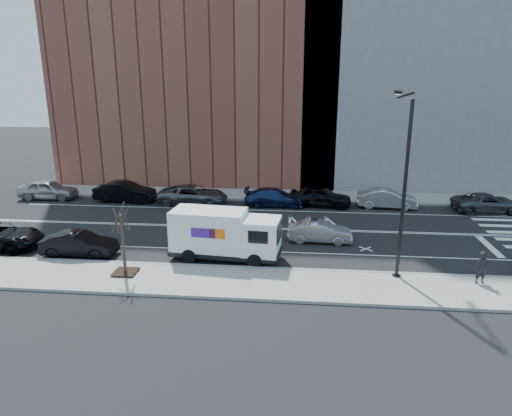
% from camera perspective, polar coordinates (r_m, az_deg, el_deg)
% --- Properties ---
extents(ground, '(120.00, 120.00, 0.00)m').
position_cam_1_polar(ground, '(31.23, 1.78, -2.57)').
color(ground, black).
rests_on(ground, ground).
extents(sidewalk_near, '(44.00, 3.60, 0.15)m').
position_cam_1_polar(sidewalk_near, '(23.05, 0.31, -9.39)').
color(sidewalk_near, gray).
rests_on(sidewalk_near, ground).
extents(sidewalk_far, '(44.00, 3.60, 0.15)m').
position_cam_1_polar(sidewalk_far, '(39.63, 2.63, 1.60)').
color(sidewalk_far, gray).
rests_on(sidewalk_far, ground).
extents(curb_near, '(44.00, 0.25, 0.17)m').
position_cam_1_polar(curb_near, '(24.68, 0.69, -7.58)').
color(curb_near, gray).
rests_on(curb_near, ground).
extents(curb_far, '(44.00, 0.25, 0.17)m').
position_cam_1_polar(curb_far, '(37.89, 2.48, 0.94)').
color(curb_far, gray).
rests_on(curb_far, ground).
extents(road_markings, '(40.00, 8.60, 0.01)m').
position_cam_1_polar(road_markings, '(31.22, 1.78, -2.56)').
color(road_markings, white).
rests_on(road_markings, ground).
extents(bldg_brick, '(26.00, 10.00, 22.00)m').
position_cam_1_polar(bldg_brick, '(46.20, -7.15, 17.25)').
color(bldg_brick, brown).
rests_on(bldg_brick, ground).
extents(bldg_concrete, '(20.00, 10.00, 26.00)m').
position_cam_1_polar(bldg_concrete, '(46.34, 19.21, 19.00)').
color(bldg_concrete, slate).
rests_on(bldg_concrete, ground).
extents(streetlight, '(0.44, 4.02, 9.34)m').
position_cam_1_polar(streetlight, '(23.70, 17.90, 3.34)').
color(streetlight, black).
rests_on(streetlight, ground).
extents(street_tree, '(1.20, 1.20, 3.75)m').
position_cam_1_polar(street_tree, '(24.46, -16.22, -5.02)').
color(street_tree, black).
rests_on(street_tree, ground).
extents(fedex_van, '(6.37, 2.71, 2.83)m').
position_cam_1_polar(fedex_van, '(25.72, -3.97, -3.26)').
color(fedex_van, black).
rests_on(fedex_van, ground).
extents(far_parked_a, '(4.87, 2.11, 1.64)m').
position_cam_1_polar(far_parked_a, '(42.33, -24.53, 2.12)').
color(far_parked_a, '#9A9B9F').
rests_on(far_parked_a, ground).
extents(far_parked_b, '(5.12, 2.02, 1.66)m').
position_cam_1_polar(far_parked_b, '(39.23, -16.06, 1.97)').
color(far_parked_b, black).
rests_on(far_parked_b, ground).
extents(far_parked_c, '(5.58, 2.61, 1.55)m').
position_cam_1_polar(far_parked_c, '(37.29, -7.87, 1.64)').
color(far_parked_c, '#54585D').
rests_on(far_parked_c, ground).
extents(far_parked_d, '(4.93, 2.06, 1.42)m').
position_cam_1_polar(far_parked_d, '(36.50, 2.39, 1.36)').
color(far_parked_d, '#16254E').
rests_on(far_parked_d, ground).
extents(far_parked_e, '(5.06, 2.51, 1.66)m').
position_cam_1_polar(far_parked_e, '(36.65, 8.05, 1.46)').
color(far_parked_e, black).
rests_on(far_parked_e, ground).
extents(far_parked_f, '(4.71, 1.97, 1.51)m').
position_cam_1_polar(far_parked_f, '(37.34, 16.02, 1.15)').
color(far_parked_f, '#B6B6BB').
rests_on(far_parked_f, ground).
extents(far_parked_g, '(5.34, 2.84, 1.43)m').
position_cam_1_polar(far_parked_g, '(39.05, 26.97, 0.58)').
color(far_parked_g, '#45464C').
rests_on(far_parked_g, ground).
extents(driving_sedan, '(4.05, 1.52, 1.32)m').
position_cam_1_polar(driving_sedan, '(28.83, 7.98, -2.95)').
color(driving_sedan, '#A6A6AB').
rests_on(driving_sedan, ground).
extents(near_parked_rear_a, '(4.33, 1.56, 1.42)m').
position_cam_1_polar(near_parked_rear_a, '(28.25, -21.23, -4.23)').
color(near_parked_rear_a, black).
rests_on(near_parked_rear_a, ground).
extents(pedestrian, '(0.65, 0.48, 1.66)m').
position_cam_1_polar(pedestrian, '(25.12, 26.40, -6.71)').
color(pedestrian, black).
rests_on(pedestrian, sidewalk_near).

